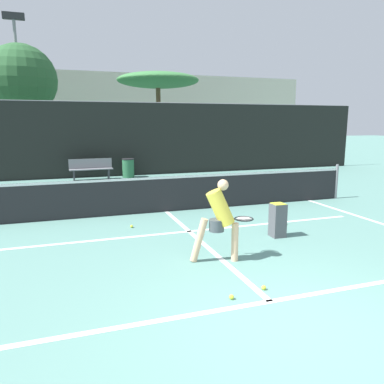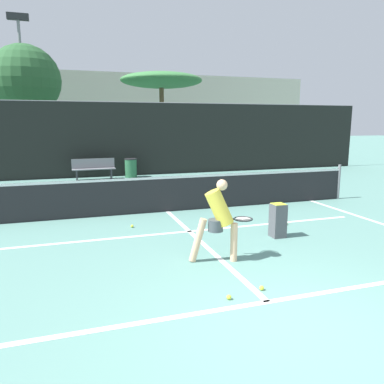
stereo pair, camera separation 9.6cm
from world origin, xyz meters
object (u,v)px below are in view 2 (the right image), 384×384
trash_bin (131,168)px  courtside_bench (94,168)px  parked_car (191,154)px  player_practicing (219,217)px  ball_hopper (278,220)px

trash_bin → courtside_bench: bearing=-174.8°
trash_bin → parked_car: 5.83m
parked_car → player_practicing: bearing=-106.2°
courtside_bench → ball_hopper: bearing=-74.0°
courtside_bench → trash_bin: bearing=2.7°
player_practicing → ball_hopper: bearing=43.5°
ball_hopper → courtside_bench: size_ratio=0.40×
player_practicing → courtside_bench: 10.39m
ball_hopper → parked_car: size_ratio=0.17×
player_practicing → parked_car: size_ratio=0.35×
ball_hopper → parked_car: parked_car is taller
courtside_bench → trash_bin: size_ratio=2.17×
player_practicing → parked_car: (4.23, 14.57, -0.22)m
player_practicing → ball_hopper: (1.70, 0.90, -0.41)m
player_practicing → courtside_bench: (-1.43, 10.28, -0.31)m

